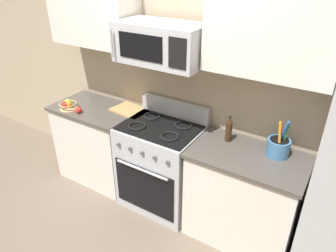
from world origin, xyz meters
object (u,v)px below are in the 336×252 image
object	(u,v)px
range_oven	(161,165)
fruit_basket	(68,105)
microwave	(161,43)
apple_loose	(79,110)
utensil_crock	(278,147)
bottle_soy	(229,130)
cutting_board	(130,110)

from	to	relation	value
range_oven	fruit_basket	bearing A→B (deg)	-170.67
microwave	apple_loose	world-z (taller)	microwave
utensil_crock	bottle_soy	size ratio (longest dim) A/B	1.36
range_oven	apple_loose	size ratio (longest dim) A/B	16.03
cutting_board	range_oven	bearing A→B (deg)	-15.93
range_oven	bottle_soy	xyz separation A→B (m)	(0.63, 0.12, 0.55)
fruit_basket	utensil_crock	bearing A→B (deg)	7.98
apple_loose	bottle_soy	size ratio (longest dim) A/B	0.28
bottle_soy	microwave	bearing A→B (deg)	-171.39
microwave	bottle_soy	bearing A→B (deg)	8.61
microwave	fruit_basket	size ratio (longest dim) A/B	4.07
microwave	cutting_board	size ratio (longest dim) A/B	1.99
range_oven	utensil_crock	xyz separation A→B (m)	(1.06, 0.12, 0.52)
utensil_crock	fruit_basket	world-z (taller)	utensil_crock
microwave	cutting_board	bearing A→B (deg)	166.96
cutting_board	microwave	bearing A→B (deg)	-13.04
microwave	fruit_basket	world-z (taller)	microwave
utensil_crock	cutting_board	xyz separation A→B (m)	(-1.54, 0.01, -0.07)
utensil_crock	fruit_basket	distance (m)	2.15
apple_loose	cutting_board	distance (m)	0.53
range_oven	microwave	distance (m)	1.24
utensil_crock	cutting_board	distance (m)	1.54
cutting_board	utensil_crock	bearing A→B (deg)	-0.42
range_oven	bottle_soy	distance (m)	0.85
fruit_basket	apple_loose	bearing A→B (deg)	-4.61
range_oven	bottle_soy	world-z (taller)	bottle_soy
microwave	bottle_soy	distance (m)	0.94
microwave	apple_loose	distance (m)	1.20
fruit_basket	bottle_soy	size ratio (longest dim) A/B	0.78
range_oven	cutting_board	world-z (taller)	range_oven
microwave	apple_loose	xyz separation A→B (m)	(-0.89, -0.21, -0.77)
range_oven	apple_loose	distance (m)	1.03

